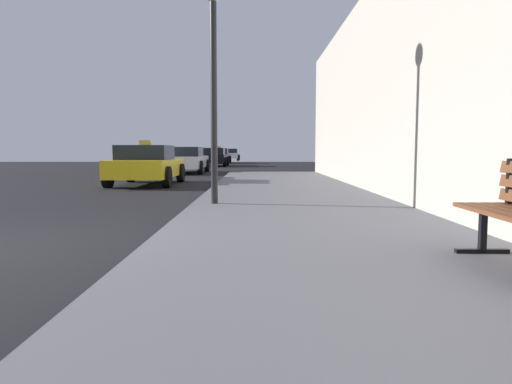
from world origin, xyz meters
name	(u,v)px	position (x,y,z in m)	size (l,w,h in m)	color
sidewalk	(329,243)	(4.00, 0.00, 0.07)	(4.00, 32.00, 0.15)	#5B5B60
street_lamp	(213,51)	(2.42, 3.28, 2.87)	(0.36, 0.36, 3.92)	black
car_yellow	(146,165)	(-0.35, 9.93, 0.65)	(1.97, 4.01, 1.43)	yellow
car_white	(184,160)	(-0.30, 17.66, 0.65)	(2.06, 4.57, 1.27)	white
car_black	(212,157)	(0.17, 27.65, 0.65)	(2.02, 4.39, 1.27)	black
car_red	(218,156)	(-0.02, 35.27, 0.65)	(1.95, 4.28, 1.43)	red
car_silver	(229,155)	(0.41, 45.11, 0.64)	(1.97, 4.10, 1.27)	#B7B7BF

